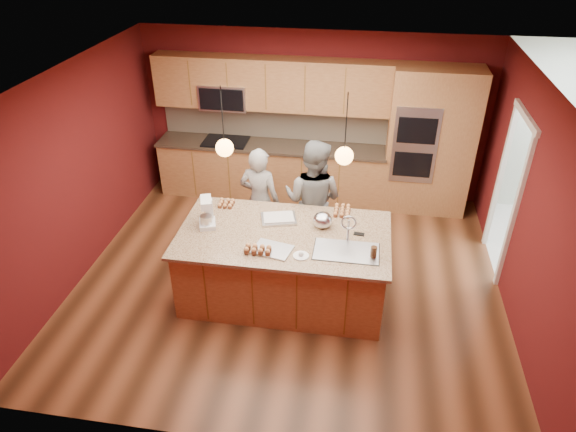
% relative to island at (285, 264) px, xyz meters
% --- Properties ---
extents(floor, '(5.50, 5.50, 0.00)m').
position_rel_island_xyz_m(floor, '(-0.00, 0.33, -0.48)').
color(floor, '#402413').
rests_on(floor, ground).
extents(ceiling, '(5.50, 5.50, 0.00)m').
position_rel_island_xyz_m(ceiling, '(-0.00, 0.33, 2.22)').
color(ceiling, white).
rests_on(ceiling, ground).
extents(wall_back, '(5.50, 0.00, 5.50)m').
position_rel_island_xyz_m(wall_back, '(-0.00, 2.83, 0.87)').
color(wall_back, '#531112').
rests_on(wall_back, ground).
extents(wall_front, '(5.50, 0.00, 5.50)m').
position_rel_island_xyz_m(wall_front, '(-0.00, -2.17, 0.87)').
color(wall_front, '#531112').
rests_on(wall_front, ground).
extents(wall_left, '(0.00, 5.00, 5.00)m').
position_rel_island_xyz_m(wall_left, '(-2.75, 0.33, 0.87)').
color(wall_left, '#531112').
rests_on(wall_left, ground).
extents(wall_right, '(0.00, 5.00, 5.00)m').
position_rel_island_xyz_m(wall_right, '(2.75, 0.33, 0.87)').
color(wall_right, '#531112').
rests_on(wall_right, ground).
extents(cabinet_run, '(3.74, 0.64, 2.30)m').
position_rel_island_xyz_m(cabinet_run, '(-0.68, 2.58, 0.51)').
color(cabinet_run, brown).
rests_on(cabinet_run, floor).
extents(oven_column, '(1.30, 0.62, 2.30)m').
position_rel_island_xyz_m(oven_column, '(1.84, 2.53, 0.67)').
color(oven_column, brown).
rests_on(oven_column, floor).
extents(doorway_trim, '(0.08, 1.11, 2.20)m').
position_rel_island_xyz_m(doorway_trim, '(2.73, 1.13, 0.57)').
color(doorway_trim, white).
rests_on(doorway_trim, wall_right).
extents(pendant_left, '(0.20, 0.20, 0.80)m').
position_rel_island_xyz_m(pendant_left, '(-0.67, 0.00, 1.53)').
color(pendant_left, black).
rests_on(pendant_left, ceiling).
extents(pendant_right, '(0.20, 0.20, 0.80)m').
position_rel_island_xyz_m(pendant_right, '(0.64, 0.00, 1.53)').
color(pendant_right, black).
rests_on(pendant_right, ceiling).
extents(island, '(2.53, 1.42, 1.31)m').
position_rel_island_xyz_m(island, '(0.00, 0.00, 0.00)').
color(island, brown).
rests_on(island, floor).
extents(person_left, '(0.63, 0.47, 1.57)m').
position_rel_island_xyz_m(person_left, '(-0.51, 0.96, 0.31)').
color(person_left, black).
rests_on(person_left, floor).
extents(person_right, '(0.98, 0.85, 1.73)m').
position_rel_island_xyz_m(person_right, '(0.22, 0.96, 0.39)').
color(person_right, slate).
rests_on(person_right, floor).
extents(stand_mixer, '(0.26, 0.31, 0.37)m').
position_rel_island_xyz_m(stand_mixer, '(-0.97, 0.04, 0.61)').
color(stand_mixer, white).
rests_on(stand_mixer, island).
extents(sheet_cake, '(0.50, 0.42, 0.05)m').
position_rel_island_xyz_m(sheet_cake, '(-0.13, 0.29, 0.48)').
color(sheet_cake, '#B9BCC0').
rests_on(sheet_cake, island).
extents(cooling_rack, '(0.49, 0.39, 0.02)m').
position_rel_island_xyz_m(cooling_rack, '(-0.09, -0.35, 0.47)').
color(cooling_rack, '#B8BAC0').
rests_on(cooling_rack, island).
extents(mixing_bowl, '(0.24, 0.24, 0.20)m').
position_rel_island_xyz_m(mixing_bowl, '(0.42, 0.22, 0.55)').
color(mixing_bowl, silver).
rests_on(mixing_bowl, island).
extents(plate, '(0.18, 0.18, 0.01)m').
position_rel_island_xyz_m(plate, '(0.25, -0.42, 0.46)').
color(plate, white).
rests_on(plate, island).
extents(tumbler, '(0.07, 0.07, 0.14)m').
position_rel_island_xyz_m(tumbler, '(1.05, -0.31, 0.53)').
color(tumbler, '#3E2514').
rests_on(tumbler, island).
extents(phone, '(0.13, 0.08, 0.01)m').
position_rel_island_xyz_m(phone, '(0.87, 0.13, 0.46)').
color(phone, black).
rests_on(phone, island).
extents(cupcakes_left, '(0.21, 0.21, 0.06)m').
position_rel_island_xyz_m(cupcakes_left, '(-0.87, 0.54, 0.49)').
color(cupcakes_left, tan).
rests_on(cupcakes_left, island).
extents(cupcakes_rack, '(0.32, 0.16, 0.07)m').
position_rel_island_xyz_m(cupcakes_rack, '(-0.24, -0.44, 0.51)').
color(cupcakes_rack, tan).
rests_on(cupcakes_rack, island).
extents(cupcakes_right, '(0.22, 0.29, 0.07)m').
position_rel_island_xyz_m(cupcakes_right, '(0.64, 0.59, 0.49)').
color(cupcakes_right, tan).
rests_on(cupcakes_right, island).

